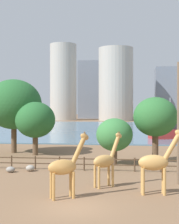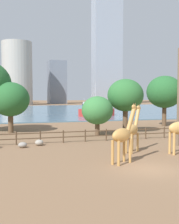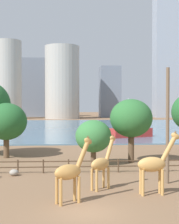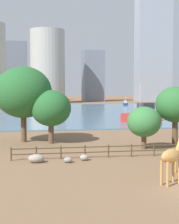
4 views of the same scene
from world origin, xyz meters
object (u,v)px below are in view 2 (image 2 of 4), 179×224
object	(u,v)px
utility_pole	(179,97)
tree_right_small	(125,96)
giraffe_tall	(133,130)
boat_tug	(84,104)
boat_ferry	(98,110)
tree_right_tall	(10,100)
tree_left_small	(97,111)
boulder_small	(39,143)
tree_center_broad	(165,92)
boulder_by_pole	(23,145)
giraffe_young	(123,135)

from	to	relation	value
utility_pole	tree_right_small	bearing A→B (deg)	96.12
giraffe_tall	boat_tug	bearing A→B (deg)	36.31
utility_pole	boat_ferry	world-z (taller)	utility_pole
tree_right_tall	boat_ferry	world-z (taller)	boat_ferry
tree_left_small	giraffe_tall	bearing A→B (deg)	-90.73
boulder_small	boat_ferry	bearing A→B (deg)	63.63
giraffe_tall	tree_center_broad	distance (m)	22.71
boat_ferry	tree_left_small	bearing A→B (deg)	49.09
utility_pole	boulder_small	xyz separation A→B (m)	(-13.07, 3.85, -4.46)
tree_right_small	boat_tug	size ratio (longest dim) A/B	1.69
tree_right_small	boat_ferry	size ratio (longest dim) A/B	0.79
tree_right_tall	tree_center_broad	bearing A→B (deg)	3.73
tree_right_tall	boat_tug	size ratio (longest dim) A/B	1.59
boulder_by_pole	utility_pole	bearing A→B (deg)	-11.90
utility_pole	boat_ferry	bearing A→B (deg)	83.94
tree_center_broad	boat_ferry	size ratio (longest dim) A/B	0.90
utility_pole	boat_tug	size ratio (longest dim) A/B	2.25
tree_center_broad	utility_pole	bearing A→B (deg)	-116.92
boulder_small	boat_tug	distance (m)	104.20
boulder_by_pole	boat_tug	xyz separation A→B (m)	(32.96, 100.13, 0.55)
giraffe_tall	boulder_small	xyz separation A→B (m)	(-7.49, 5.45, -1.67)
boulder_small	boat_tug	xyz separation A→B (m)	(31.32, 99.38, 0.52)
boulder_by_pole	tree_center_broad	bearing A→B (deg)	29.64
utility_pole	tree_right_small	size ratio (longest dim) A/B	1.34
tree_right_tall	tree_right_small	size ratio (longest dim) A/B	0.94
giraffe_young	tree_right_small	size ratio (longest dim) A/B	0.62
boulder_small	tree_right_tall	bearing A→B (deg)	103.61
giraffe_young	tree_right_tall	xyz separation A→B (m)	(-7.67, 19.70, 2.33)
utility_pole	tree_right_small	distance (m)	10.39
giraffe_tall	utility_pole	bearing A→B (deg)	-24.86
boulder_small	boat_ferry	world-z (taller)	boat_ferry
boulder_by_pole	tree_right_tall	size ratio (longest dim) A/B	0.12
tree_left_small	boat_ferry	size ratio (longest dim) A/B	0.54
boulder_by_pole	boat_ferry	xyz separation A→B (m)	(18.78, 35.34, 1.20)
tree_center_broad	boat_tug	distance (m)	87.81
giraffe_tall	boat_ferry	bearing A→B (deg)	35.56
giraffe_tall	boulder_small	bearing A→B (deg)	103.09
giraffe_tall	tree_right_tall	distance (m)	19.21
boulder_small	tree_left_small	world-z (taller)	tree_left_small
tree_left_small	tree_center_broad	bearing A→B (deg)	27.88
utility_pole	tree_right_tall	size ratio (longest dim) A/B	1.42
giraffe_young	boat_tug	world-z (taller)	giraffe_young
giraffe_tall	utility_pole	distance (m)	6.44
tree_right_small	boat_tug	xyz separation A→B (m)	(19.36, 92.89, -4.11)
giraffe_young	giraffe_tall	bearing A→B (deg)	25.55
giraffe_young	utility_pole	distance (m)	9.87
giraffe_tall	boulder_small	distance (m)	9.41
tree_center_broad	tree_right_tall	xyz separation A→B (m)	(-23.85, -1.55, -1.08)
giraffe_young	boulder_by_pole	bearing A→B (deg)	99.13
giraffe_tall	boulder_by_pole	world-z (taller)	giraffe_tall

